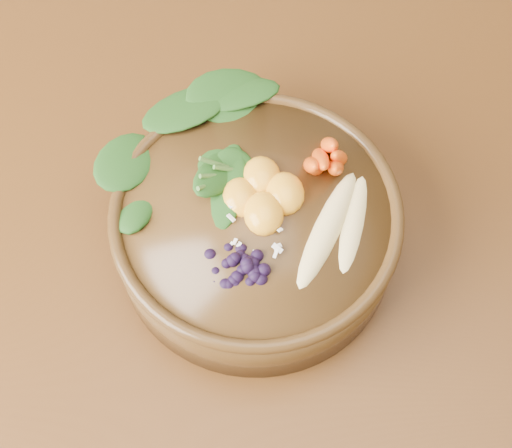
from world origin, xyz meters
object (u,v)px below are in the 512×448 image
Objects in this scene: mandarin_cluster at (263,187)px; kale_heap at (228,139)px; stoneware_bowl at (256,229)px; blueberry_pile at (243,256)px; carrot_cluster at (328,135)px; banana_halves at (342,219)px.

kale_heap is at bearing 120.34° from mandarin_cluster.
blueberry_pile is at bearing -105.01° from stoneware_bowl.
kale_heap reaches higher than blueberry_pile.
mandarin_cluster is at bearing -59.66° from kale_heap.
carrot_cluster is at bearing 38.43° from stoneware_bowl.
carrot_cluster is 0.08m from banana_halves.
carrot_cluster is 0.13m from blueberry_pile.
stoneware_bowl is 3.62× the size of carrot_cluster.
stoneware_bowl is at bearing -114.22° from mandarin_cluster.
carrot_cluster is at bearing 32.32° from mandarin_cluster.
mandarin_cluster reaches higher than banana_halves.
kale_heap is 0.06m from mandarin_cluster.
mandarin_cluster is at bearing 72.86° from blueberry_pile.
stoneware_bowl is 2.16× the size of blueberry_pile.
kale_heap is at bearing 156.45° from banana_halves.
mandarin_cluster is at bearing 170.25° from banana_halves.
blueberry_pile is (-0.08, -0.10, -0.02)m from carrot_cluster.
banana_halves is at bearing -66.94° from carrot_cluster.
stoneware_bowl is at bearing 74.99° from blueberry_pile.
blueberry_pile is at bearing -141.51° from banana_halves.
kale_heap is 1.42× the size of blueberry_pile.
stoneware_bowl is at bearing -123.69° from carrot_cluster.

